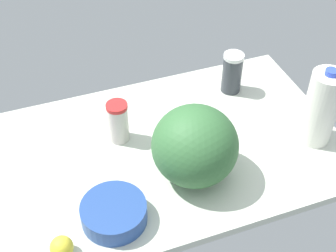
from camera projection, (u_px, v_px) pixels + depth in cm
name	position (u px, v px, depth cm)	size (l,w,h in cm)	color
countertop	(168.00, 150.00, 161.84)	(120.00, 76.00, 3.00)	silver
shaker_bottle	(232.00, 73.00, 178.58)	(7.82, 7.82, 16.45)	#30353C
watermelon	(195.00, 146.00, 143.49)	(27.04, 27.04, 25.39)	#376D3A
mixing_bowl	(114.00, 213.00, 136.70)	(19.55, 19.55, 6.26)	#264891
milk_jug	(321.00, 108.00, 154.90)	(11.19, 11.19, 29.23)	white
tumbler_cup	(118.00, 122.00, 158.80)	(7.28, 7.28, 15.49)	beige
lime_by_jug	(203.00, 122.00, 166.14)	(5.55, 5.55, 5.55)	#61AD30
lemon_beside_bowl	(62.00, 247.00, 128.07)	(6.52, 6.52, 6.52)	yellow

